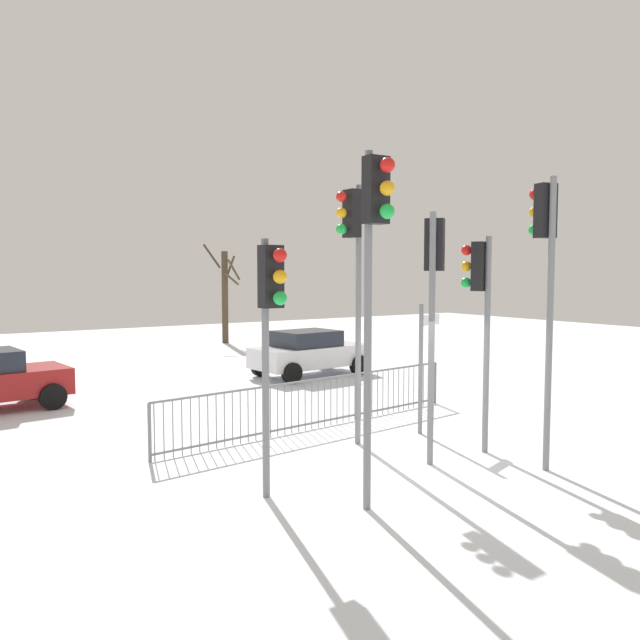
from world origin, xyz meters
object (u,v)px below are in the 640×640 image
traffic_light_rear_left (353,256)px  traffic_light_foreground_left (434,280)px  traffic_light_mid_left (545,257)px  traffic_light_mid_right (271,310)px  traffic_light_rear_right (480,295)px  bare_tree_left (225,293)px  direction_sign_post (422,360)px  car_white_mid (309,352)px  traffic_light_foreground_right (374,250)px

traffic_light_rear_left → traffic_light_foreground_left: size_ratio=1.14×
traffic_light_mid_left → traffic_light_mid_right: traffic_light_mid_left is taller
traffic_light_rear_right → bare_tree_left: 19.58m
traffic_light_foreground_left → direction_sign_post: (1.23, 1.61, -1.68)m
traffic_light_mid_left → car_white_mid: size_ratio=1.25×
traffic_light_foreground_right → bare_tree_left: (7.24, 20.54, -1.30)m
traffic_light_rear_right → traffic_light_mid_right: bearing=157.6°
traffic_light_rear_right → car_white_mid: traffic_light_rear_right is taller
traffic_light_rear_left → traffic_light_mid_right: traffic_light_rear_left is taller
traffic_light_foreground_left → direction_sign_post: 2.63m
traffic_light_rear_left → direction_sign_post: size_ratio=1.85×
traffic_light_foreground_left → traffic_light_rear_right: size_ratio=1.09×
traffic_light_rear_left → traffic_light_foreground_right: 3.46m
traffic_light_mid_right → car_white_mid: traffic_light_mid_right is taller
traffic_light_rear_left → traffic_light_foreground_right: (-1.80, -2.95, -0.00)m
bare_tree_left → traffic_light_rear_left: bearing=-107.2°
traffic_light_mid_right → direction_sign_post: traffic_light_mid_right is taller
traffic_light_rear_left → traffic_light_rear_right: traffic_light_rear_left is taller
car_white_mid → bare_tree_left: (1.74, 10.17, 1.58)m
traffic_light_mid_left → traffic_light_foreground_left: traffic_light_mid_left is taller
traffic_light_foreground_right → traffic_light_rear_right: (3.51, 1.33, -0.71)m
traffic_light_foreground_left → traffic_light_foreground_right: bearing=-96.9°
traffic_light_mid_right → bare_tree_left: 21.01m
traffic_light_rear_left → traffic_light_mid_right: 3.37m
bare_tree_left → traffic_light_foreground_right: bearing=-109.4°
traffic_light_mid_left → bare_tree_left: (3.61, 20.52, -1.24)m
traffic_light_foreground_left → car_white_mid: size_ratio=1.11×
traffic_light_mid_right → bare_tree_left: size_ratio=0.82×
bare_tree_left → traffic_light_rear_right: bearing=-101.0°
direction_sign_post → traffic_light_rear_left: bearing=160.4°
traffic_light_foreground_right → direction_sign_post: traffic_light_foreground_right is taller
traffic_light_mid_right → traffic_light_rear_left: bearing=-149.5°
car_white_mid → direction_sign_post: bearing=-109.9°
direction_sign_post → car_white_mid: (1.95, 7.48, -0.76)m
traffic_light_mid_right → traffic_light_rear_right: traffic_light_rear_right is taller
traffic_light_rear_right → direction_sign_post: (0.04, 1.57, -1.41)m
traffic_light_foreground_left → traffic_light_foreground_right: 2.69m
direction_sign_post → bare_tree_left: size_ratio=0.58×
bare_tree_left → traffic_light_mid_left: bearing=-100.0°
traffic_light_rear_left → traffic_light_foreground_right: traffic_light_rear_left is taller
bare_tree_left → traffic_light_mid_right: bearing=-112.9°
traffic_light_mid_right → traffic_light_rear_right: 4.46m
direction_sign_post → traffic_light_mid_right: bearing=-177.1°
traffic_light_mid_right → bare_tree_left: bearing=-115.0°
traffic_light_mid_right → traffic_light_foreground_left: bearing=179.6°
traffic_light_rear_left → car_white_mid: bearing=-27.9°
traffic_light_foreground_right → car_white_mid: (5.50, 10.37, -2.88)m
traffic_light_mid_right → car_white_mid: size_ratio=0.97×
traffic_light_foreground_left → traffic_light_mid_right: (-3.27, -0.09, -0.39)m
traffic_light_foreground_right → traffic_light_rear_right: 3.82m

